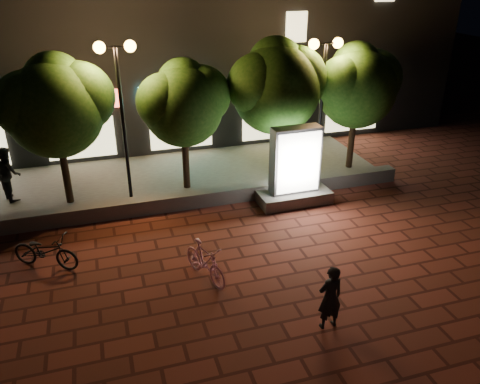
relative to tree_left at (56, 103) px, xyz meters
name	(u,v)px	position (x,y,z in m)	size (l,w,h in m)	color
ground	(209,276)	(3.45, -5.46, -3.44)	(80.00, 80.00, 0.00)	maroon
retaining_wall	(180,201)	(3.45, -1.46, -3.19)	(16.00, 0.45, 0.50)	slate
sidewalk	(168,178)	(3.45, 1.04, -3.40)	(16.00, 5.00, 0.08)	slate
building_block	(138,22)	(3.44, 7.53, 1.55)	(28.00, 8.12, 11.30)	black
tree_left	(56,103)	(0.00, 0.00, 0.00)	(3.60, 3.00, 4.89)	black
tree_mid	(184,101)	(4.00, 0.00, -0.23)	(3.24, 2.70, 4.50)	black
tree_right	(277,84)	(7.30, 0.00, 0.12)	(3.72, 3.10, 5.07)	black
tree_far_right	(358,83)	(10.50, 0.00, -0.08)	(3.48, 2.90, 4.76)	black
street_lamp_left	(119,82)	(1.95, -0.26, 0.58)	(1.26, 0.36, 5.18)	black
street_lamp_right	(324,73)	(8.95, -0.26, 0.45)	(1.26, 0.36, 4.98)	black
ad_kiosk	(294,173)	(7.20, -2.12, -2.38)	(2.47, 1.27, 2.64)	slate
scooter_pink	(205,262)	(3.33, -5.56, -2.93)	(0.49, 1.73, 1.04)	pink
rider	(330,298)	(5.52, -8.09, -2.66)	(0.57, 0.38, 1.57)	black
scooter_parked	(45,251)	(-0.58, -3.80, -2.95)	(0.65, 1.87, 0.98)	black
pedestrian	(8,173)	(-1.92, 0.77, -2.44)	(0.90, 0.70, 1.84)	black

